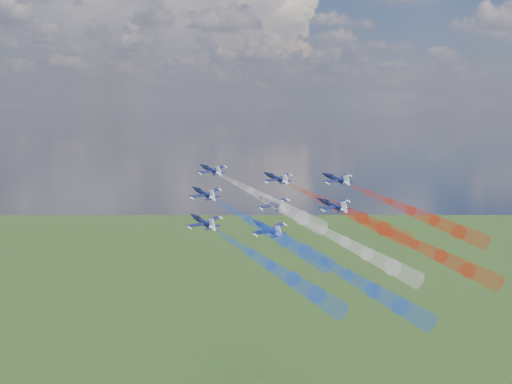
# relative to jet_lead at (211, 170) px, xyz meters

# --- Properties ---
(jet_lead) EXTENTS (12.88, 13.35, 6.11)m
(jet_lead) POSITION_rel_jet_lead_xyz_m (0.00, 0.00, 0.00)
(jet_lead) COLOR black
(trail_lead) EXTENTS (26.66, 30.30, 11.53)m
(trail_lead) POSITION_rel_jet_lead_xyz_m (14.94, -16.95, -4.77)
(trail_lead) COLOR white
(jet_inner_left) EXTENTS (12.88, 13.35, 6.11)m
(jet_inner_left) POSITION_rel_jet_lead_xyz_m (0.26, -14.85, -3.95)
(jet_inner_left) COLOR black
(trail_inner_left) EXTENTS (26.66, 30.30, 11.53)m
(trail_inner_left) POSITION_rel_jet_lead_xyz_m (15.20, -31.80, -8.72)
(trail_inner_left) COLOR blue
(jet_inner_right) EXTENTS (12.88, 13.35, 6.11)m
(jet_inner_right) POSITION_rel_jet_lead_xyz_m (16.83, -2.58, -1.71)
(jet_inner_right) COLOR black
(trail_inner_right) EXTENTS (26.66, 30.30, 11.53)m
(trail_inner_right) POSITION_rel_jet_lead_xyz_m (31.77, -19.53, -6.48)
(trail_inner_right) COLOR red
(jet_outer_left) EXTENTS (12.88, 13.35, 6.11)m
(jet_outer_left) POSITION_rel_jet_lead_xyz_m (1.80, -27.51, -8.23)
(jet_outer_left) COLOR black
(trail_outer_left) EXTENTS (26.66, 30.30, 11.53)m
(trail_outer_left) POSITION_rel_jet_lead_xyz_m (16.74, -44.46, -13.00)
(trail_outer_left) COLOR blue
(jet_center_third) EXTENTS (12.88, 13.35, 6.11)m
(jet_center_third) POSITION_rel_jet_lead_xyz_m (16.26, -17.44, -5.80)
(jet_center_third) COLOR black
(trail_center_third) EXTENTS (26.66, 30.30, 11.53)m
(trail_center_third) POSITION_rel_jet_lead_xyz_m (31.20, -34.39, -10.57)
(trail_center_third) COLOR white
(jet_outer_right) EXTENTS (12.88, 13.35, 6.11)m
(jet_outer_right) POSITION_rel_jet_lead_xyz_m (31.66, -4.96, -1.53)
(jet_outer_right) COLOR black
(trail_outer_right) EXTENTS (26.66, 30.30, 11.53)m
(trail_outer_right) POSITION_rel_jet_lead_xyz_m (46.60, -21.91, -6.30)
(trail_outer_right) COLOR red
(jet_rear_left) EXTENTS (12.88, 13.35, 6.11)m
(jet_rear_left) POSITION_rel_jet_lead_xyz_m (15.71, -29.82, -9.12)
(jet_rear_left) COLOR black
(trail_rear_left) EXTENTS (26.66, 30.30, 11.53)m
(trail_rear_left) POSITION_rel_jet_lead_xyz_m (30.65, -46.77, -13.89)
(trail_rear_left) COLOR blue
(jet_rear_right) EXTENTS (12.88, 13.35, 6.11)m
(jet_rear_right) POSITION_rel_jet_lead_xyz_m (29.94, -18.58, -5.82)
(jet_rear_right) COLOR black
(trail_rear_right) EXTENTS (26.66, 30.30, 11.53)m
(trail_rear_right) POSITION_rel_jet_lead_xyz_m (44.88, -35.53, -10.59)
(trail_rear_right) COLOR red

